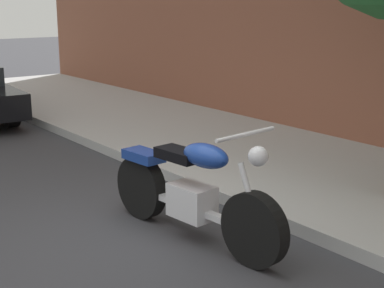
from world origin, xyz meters
The scene contains 3 objects.
ground_plane centered at (0.00, 0.00, 0.00)m, with size 60.00×60.00×0.00m, color #38383D.
sidewalk centered at (0.00, 3.07, 0.07)m, with size 22.83×3.17×0.14m, color #ADADAD.
motorcycle centered at (0.19, 0.65, 0.47)m, with size 2.22×0.70×1.16m.
Camera 1 is at (4.24, -2.44, 2.22)m, focal length 53.42 mm.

